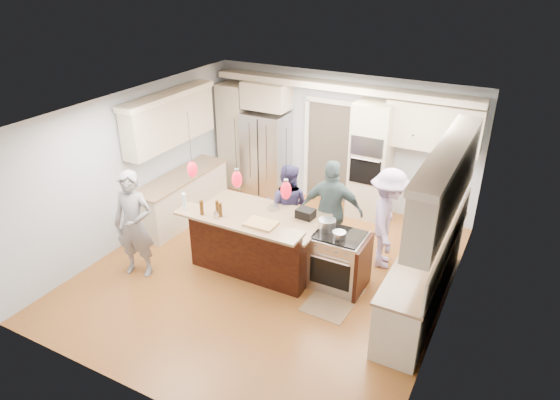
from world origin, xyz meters
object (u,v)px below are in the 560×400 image
Objects in this scene: kitchen_island at (259,239)px; person_far_left at (287,206)px; refrigerator at (266,154)px; island_range at (340,261)px; person_bar_end at (134,225)px.

kitchen_island is 1.34× the size of person_far_left.
refrigerator reaches higher than island_range.
refrigerator is 3.70m from person_bar_end.
island_range is 0.51× the size of person_bar_end.
refrigerator is 1.96× the size of island_range.
person_far_left is (0.13, 0.78, 0.30)m from kitchen_island.
refrigerator is 1.15× the size of person_far_left.
person_bar_end is at bearing 37.51° from person_far_left.
refrigerator is at bearing 116.91° from kitchen_island.
island_range is (1.41, 0.08, -0.03)m from kitchen_island.
refrigerator is 0.86× the size of kitchen_island.
person_far_left is (1.75, 1.90, -0.11)m from person_bar_end.
refrigerator is 3.71m from island_range.
kitchen_island is 2.01m from person_bar_end.
island_range is 3.29m from person_bar_end.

